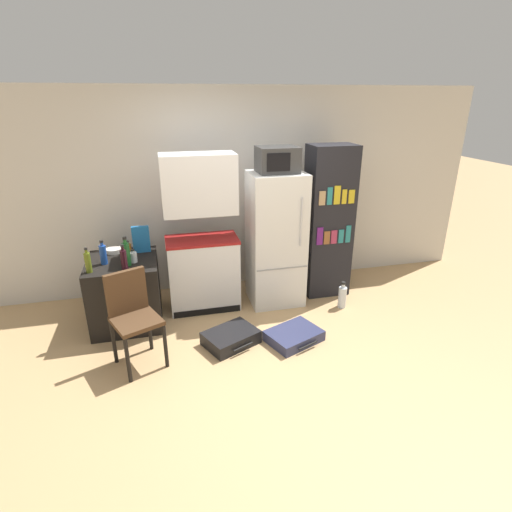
{
  "coord_description": "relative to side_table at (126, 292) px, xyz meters",
  "views": [
    {
      "loc": [
        -0.86,
        -3.03,
        2.42
      ],
      "look_at": [
        0.09,
        0.85,
        0.81
      ],
      "focal_mm": 28.0,
      "sensor_mm": 36.0,
      "label": 1
    }
  ],
  "objects": [
    {
      "name": "side_table",
      "position": [
        0.0,
        0.0,
        0.0
      ],
      "size": [
        0.74,
        0.79,
        0.76
      ],
      "color": "black",
      "rests_on": "ground_plane"
    },
    {
      "name": "suitcase_small_flat",
      "position": [
        1.06,
        -0.73,
        -0.31
      ],
      "size": [
        0.64,
        0.57,
        0.14
      ],
      "rotation": [
        0.0,
        0.0,
        0.44
      ],
      "color": "black",
      "rests_on": "ground_plane"
    },
    {
      "name": "bowl",
      "position": [
        -0.1,
        0.27,
        0.4
      ],
      "size": [
        0.18,
        0.18,
        0.05
      ],
      "color": "silver",
      "rests_on": "side_table"
    },
    {
      "name": "bottle_olive_oil",
      "position": [
        -0.29,
        -0.25,
        0.49
      ],
      "size": [
        0.06,
        0.06,
        0.27
      ],
      "color": "#566619",
      "rests_on": "side_table"
    },
    {
      "name": "bottle_blue_soda",
      "position": [
        -0.17,
        -0.06,
        0.49
      ],
      "size": [
        0.07,
        0.07,
        0.26
      ],
      "color": "#1E47A3",
      "rests_on": "side_table"
    },
    {
      "name": "bottle_clear_short",
      "position": [
        0.14,
        -0.08,
        0.44
      ],
      "size": [
        0.08,
        0.08,
        0.14
      ],
      "color": "silver",
      "rests_on": "side_table"
    },
    {
      "name": "refrigerator",
      "position": [
        1.78,
        0.11,
        0.43
      ],
      "size": [
        0.64,
        0.59,
        1.62
      ],
      "color": "silver",
      "rests_on": "ground_plane"
    },
    {
      "name": "water_bottle_front",
      "position": [
        2.53,
        -0.28,
        -0.24
      ],
      "size": [
        0.1,
        0.1,
        0.34
      ],
      "color": "silver",
      "rests_on": "ground_plane"
    },
    {
      "name": "suitcase_large_flat",
      "position": [
        1.72,
        -0.83,
        -0.32
      ],
      "size": [
        0.65,
        0.58,
        0.11
      ],
      "rotation": [
        0.0,
        0.0,
        0.39
      ],
      "color": "navy",
      "rests_on": "ground_plane"
    },
    {
      "name": "microwave",
      "position": [
        1.78,
        0.11,
        1.38
      ],
      "size": [
        0.45,
        0.38,
        0.28
      ],
      "color": "#333333",
      "rests_on": "refrigerator"
    },
    {
      "name": "bottle_green_tall",
      "position": [
        0.08,
        -0.16,
        0.51
      ],
      "size": [
        0.08,
        0.08,
        0.31
      ],
      "color": "#1E6028",
      "rests_on": "side_table"
    },
    {
      "name": "bookshelf",
      "position": [
        2.49,
        0.2,
        0.57
      ],
      "size": [
        0.55,
        0.4,
        1.9
      ],
      "color": "black",
      "rests_on": "ground_plane"
    },
    {
      "name": "kitchen_hutch",
      "position": [
        0.9,
        0.16,
        0.48
      ],
      "size": [
        0.84,
        0.47,
        1.85
      ],
      "color": "white",
      "rests_on": "ground_plane"
    },
    {
      "name": "wall_back",
      "position": [
        1.53,
        0.79,
        0.9
      ],
      "size": [
        6.4,
        0.1,
        2.55
      ],
      "color": "beige",
      "rests_on": "ground_plane"
    },
    {
      "name": "bottle_wine_dark",
      "position": [
        0.06,
        -0.29,
        0.5
      ],
      "size": [
        0.06,
        0.06,
        0.28
      ],
      "color": "black",
      "rests_on": "side_table"
    },
    {
      "name": "chair",
      "position": [
        0.12,
        -0.78,
        0.18
      ],
      "size": [
        0.53,
        0.53,
        0.93
      ],
      "rotation": [
        0.0,
        0.0,
        0.41
      ],
      "color": "black",
      "rests_on": "ground_plane"
    },
    {
      "name": "bottle_amber_beer",
      "position": [
        0.07,
        0.13,
        0.45
      ],
      "size": [
        0.08,
        0.08,
        0.17
      ],
      "color": "brown",
      "rests_on": "side_table"
    },
    {
      "name": "ground_plane",
      "position": [
        1.33,
        -1.21,
        -0.38
      ],
      "size": [
        24.0,
        24.0,
        0.0
      ],
      "primitive_type": "plane",
      "color": "tan"
    },
    {
      "name": "cereal_box",
      "position": [
        0.22,
        0.22,
        0.53
      ],
      "size": [
        0.19,
        0.07,
        0.3
      ],
      "color": "#1E66A8",
      "rests_on": "side_table"
    }
  ]
}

